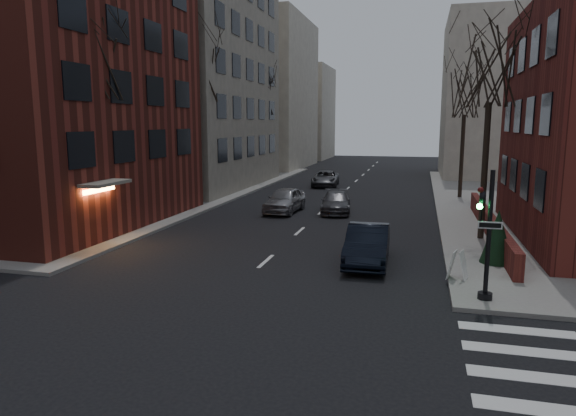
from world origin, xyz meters
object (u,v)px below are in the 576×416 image
object	(u,v)px
traffic_signal	(486,243)
tree_left_a	(93,58)
streetlamp_far	(274,136)
evergreen_shrub	(498,236)
parked_sedan	(368,245)
tree_right_a	(491,66)
tree_right_b	(465,93)
tree_left_c	(262,96)
streetlamp_near	(185,144)
sandwich_board	(458,265)
car_lane_gray	(336,202)
car_lane_silver	(285,200)
car_lane_far	(325,179)
tree_left_b	(201,72)

from	to	relation	value
traffic_signal	tree_left_a	bearing A→B (deg)	163.35
streetlamp_far	evergreen_shrub	bearing A→B (deg)	-58.98
parked_sedan	tree_right_a	bearing A→B (deg)	45.84
streetlamp_far	parked_sedan	size ratio (longest dim) A/B	1.36
tree_right_a	tree_right_b	distance (m)	14.01
tree_left_c	streetlamp_near	bearing A→B (deg)	-88.09
streetlamp_near	sandwich_board	world-z (taller)	streetlamp_near
car_lane_gray	tree_right_b	bearing A→B (deg)	37.49
car_lane_silver	tree_right_b	bearing A→B (deg)	40.87
car_lane_silver	car_lane_gray	bearing A→B (deg)	14.53
streetlamp_near	evergreen_shrub	bearing A→B (deg)	-26.29
tree_right_b	car_lane_far	distance (m)	13.96
tree_left_b	tree_right_b	xyz separation A→B (m)	(17.60, 6.00, -1.33)
tree_right_a	car_lane_far	bearing A→B (deg)	119.70
tree_left_a	tree_left_c	bearing A→B (deg)	90.00
car_lane_far	tree_right_a	bearing A→B (deg)	-65.58
tree_left_a	car_lane_far	distance (m)	25.37
tree_left_c	parked_sedan	distance (m)	30.97
car_lane_gray	car_lane_far	bearing A→B (deg)	95.40
tree_left_c	tree_right_b	bearing A→B (deg)	-24.44
tree_left_a	tree_right_b	world-z (taller)	tree_left_a
tree_left_b	tree_right_b	distance (m)	18.64
traffic_signal	car_lane_gray	bearing A→B (deg)	115.04
tree_right_b	evergreen_shrub	distance (m)	19.53
streetlamp_far	tree_left_c	bearing A→B (deg)	-106.70
tree_right_b	sandwich_board	xyz separation A→B (m)	(-1.50, -21.06, -6.93)
tree_left_c	parked_sedan	xyz separation A→B (m)	(12.80, -27.25, -7.27)
car_lane_silver	tree_left_a	bearing A→B (deg)	-122.02
car_lane_silver	streetlamp_far	bearing A→B (deg)	110.79
streetlamp_near	streetlamp_far	xyz separation A→B (m)	(0.00, 20.00, 0.00)
tree_right_b	streetlamp_near	size ratio (longest dim) A/B	1.46
tree_left_c	tree_left_b	bearing A→B (deg)	-90.00
streetlamp_near	car_lane_silver	xyz separation A→B (m)	(5.98, 1.42, -3.47)
tree_left_b	sandwich_board	bearing A→B (deg)	-43.09
traffic_signal	streetlamp_far	bearing A→B (deg)	116.06
streetlamp_far	car_lane_silver	size ratio (longest dim) A/B	1.39
tree_left_c	tree_right_a	distance (m)	28.17
car_lane_silver	streetlamp_near	bearing A→B (deg)	-163.74
streetlamp_far	traffic_signal	bearing A→B (deg)	-63.94
car_lane_silver	tree_left_c	bearing A→B (deg)	114.60
traffic_signal	tree_left_b	bearing A→B (deg)	134.54
tree_left_a	streetlamp_near	size ratio (longest dim) A/B	1.63
car_lane_silver	parked_sedan	bearing A→B (deg)	-56.83
car_lane_far	sandwich_board	world-z (taller)	car_lane_far
streetlamp_near	car_lane_silver	distance (m)	7.06
traffic_signal	sandwich_board	size ratio (longest dim) A/B	3.94
tree_right_b	streetlamp_far	world-z (taller)	tree_right_b
traffic_signal	tree_right_b	world-z (taller)	tree_right_b
parked_sedan	streetlamp_near	bearing A→B (deg)	141.08
car_lane_far	traffic_signal	bearing A→B (deg)	-75.60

